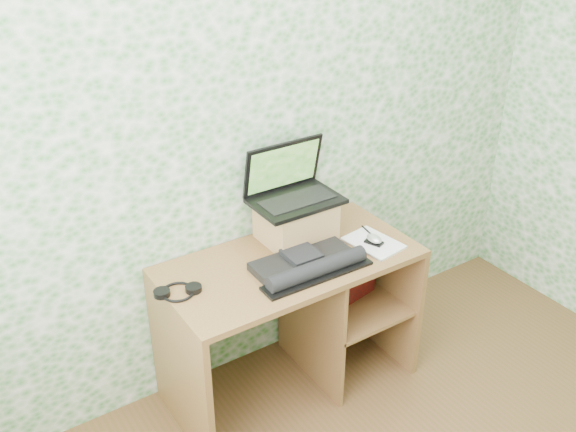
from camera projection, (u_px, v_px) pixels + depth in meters
wall_back at (253, 127)px, 2.91m from camera, size 3.50×0.00×3.50m
desk at (300, 299)px, 3.14m from camera, size 1.20×0.60×0.75m
riser at (296, 221)px, 3.07m from camera, size 0.33×0.27×0.20m
laptop at (291, 187)px, 3.03m from camera, size 0.41×0.29×0.28m
keyboard at (308, 264)px, 2.87m from camera, size 0.54×0.28×0.08m
headphones at (178, 291)px, 2.71m from camera, size 0.20×0.18×0.02m
notepad at (373, 243)px, 3.07m from camera, size 0.22×0.29×0.01m
mouse at (374, 240)px, 3.05m from camera, size 0.09×0.10×0.03m
pen at (369, 232)px, 3.14m from camera, size 0.03×0.13×0.01m
red_box at (356, 274)px, 3.25m from camera, size 0.23×0.11×0.27m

